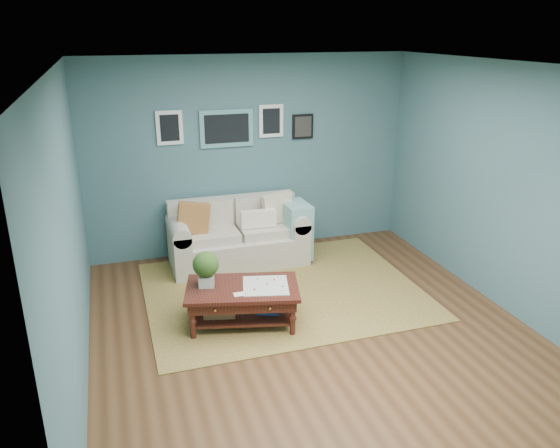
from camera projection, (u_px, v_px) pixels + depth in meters
name	position (u px, v px, depth m)	size (l,w,h in m)	color
room_shell	(314.00, 208.00, 5.32)	(5.00, 5.02, 2.70)	brown
area_rug	(283.00, 290.00, 6.64)	(3.24, 2.59, 0.01)	brown
loveseat	(243.00, 235.00, 7.35)	(1.85, 0.84, 0.95)	beige
coffee_table	(236.00, 293.00, 5.78)	(1.31, 0.95, 0.83)	black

